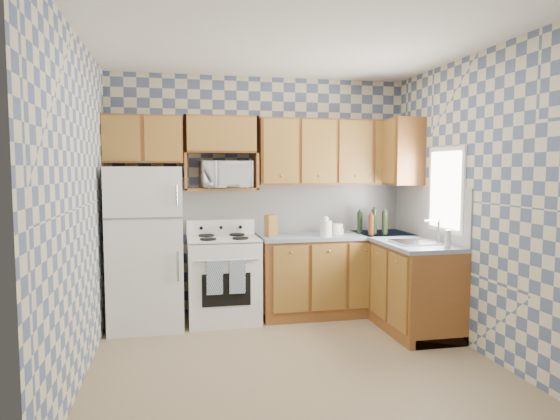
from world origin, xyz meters
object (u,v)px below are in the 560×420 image
at_px(electric_kettle, 326,228).
at_px(microwave, 225,174).
at_px(refrigerator, 146,247).
at_px(stove_body, 223,280).

bearing_deg(electric_kettle, microwave, 165.57).
height_order(refrigerator, microwave, microwave).
bearing_deg(refrigerator, stove_body, 1.78).
height_order(stove_body, electric_kettle, electric_kettle).
distance_m(refrigerator, electric_kettle, 1.93).
distance_m(refrigerator, microwave, 1.15).
relative_size(stove_body, electric_kettle, 5.27).
bearing_deg(stove_body, microwave, 72.18).
height_order(microwave, electric_kettle, microwave).
bearing_deg(stove_body, refrigerator, -178.22).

